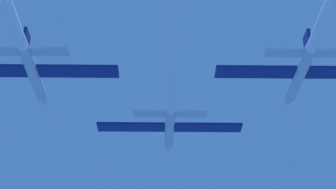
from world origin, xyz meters
TOP-DOWN VIEW (x-y plane):
  - jet_lead at (0.95, -20.12)m, footprint 19.92×69.11m
  - jet_left_wing at (-15.15, -29.94)m, footprint 19.92×56.11m

SIDE VIEW (x-z plane):
  - jet_lead at x=0.95m, z-range -1.49..1.81m
  - jet_left_wing at x=-15.15m, z-range -1.21..2.09m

